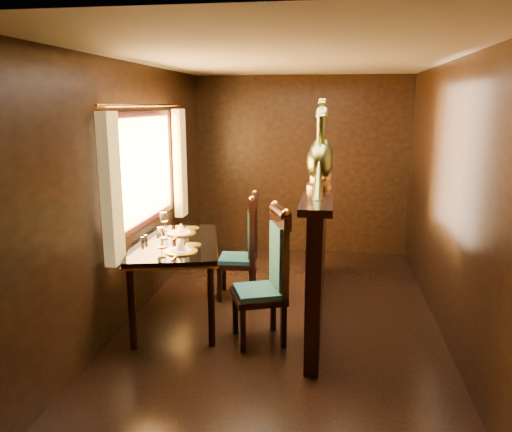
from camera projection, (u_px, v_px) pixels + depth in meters
The scene contains 8 objects.
ground at pixel (282, 321), 4.95m from camera, with size 5.00×5.00×0.00m, color black.
room_shell at pixel (276, 162), 4.63m from camera, with size 3.04×5.04×2.52m.
partition at pixel (318, 245), 5.03m from camera, with size 0.26×2.70×1.36m.
dining_table at pixel (175, 249), 4.85m from camera, with size 1.13×1.52×1.00m.
chair_left at pixel (271, 271), 4.44m from camera, with size 0.59×0.60×1.25m.
chair_right at pixel (247, 244), 5.45m from camera, with size 0.45×0.47×1.18m.
peacock_left at pixel (320, 146), 4.40m from camera, with size 0.24×0.65×0.77m, color #1C5435, non-canonical shape.
peacock_right at pixel (322, 140), 4.97m from camera, with size 0.25×0.67×0.80m, color #1C5435, non-canonical shape.
Camera 1 is at (0.44, -4.58, 2.10)m, focal length 35.00 mm.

